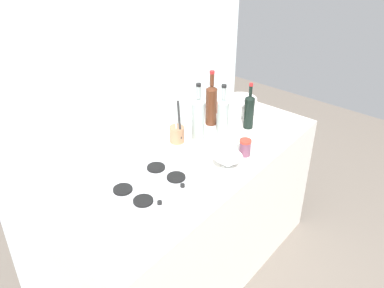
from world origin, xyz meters
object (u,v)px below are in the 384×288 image
(stovetop_hob, at_px, (150,186))
(butter_dish, at_px, (191,151))
(wine_bottle_rightmost, at_px, (211,104))
(condiment_jar_rear, at_px, (214,106))
(wine_bottle_mid_right, at_px, (249,111))
(condiment_jar_front, at_px, (245,147))
(utensil_crock, at_px, (177,133))
(wine_bottle_leftmost, at_px, (198,118))
(mixing_bowl, at_px, (228,162))
(wine_bottle_mid_left, at_px, (223,115))
(plate_stack, at_px, (241,105))

(stovetop_hob, height_order, butter_dish, butter_dish)
(wine_bottle_rightmost, xyz_separation_m, condiment_jar_rear, (0.14, 0.08, -0.10))
(wine_bottle_mid_right, height_order, condiment_jar_front, wine_bottle_mid_right)
(butter_dish, relative_size, utensil_crock, 0.56)
(condiment_jar_rear, bearing_deg, wine_bottle_rightmost, -150.57)
(wine_bottle_leftmost, height_order, utensil_crock, wine_bottle_leftmost)
(mixing_bowl, height_order, condiment_jar_front, condiment_jar_front)
(utensil_crock, distance_m, condiment_jar_front, 0.42)
(wine_bottle_mid_right, bearing_deg, wine_bottle_mid_left, 151.82)
(wine_bottle_rightmost, relative_size, condiment_jar_front, 3.69)
(wine_bottle_leftmost, bearing_deg, mixing_bowl, -114.86)
(wine_bottle_leftmost, relative_size, condiment_jar_front, 3.73)
(plate_stack, xyz_separation_m, wine_bottle_rightmost, (-0.26, 0.06, 0.09))
(mixing_bowl, bearing_deg, utensil_crock, 83.38)
(wine_bottle_leftmost, relative_size, wine_bottle_mid_left, 1.13)
(stovetop_hob, height_order, condiment_jar_rear, condiment_jar_rear)
(butter_dish, bearing_deg, utensil_crock, 67.53)
(condiment_jar_front, distance_m, condiment_jar_rear, 0.56)
(stovetop_hob, xyz_separation_m, wine_bottle_mid_right, (0.86, -0.05, 0.11))
(utensil_crock, bearing_deg, stovetop_hob, -156.82)
(wine_bottle_leftmost, height_order, condiment_jar_rear, wine_bottle_leftmost)
(plate_stack, height_order, wine_bottle_mid_right, wine_bottle_mid_right)
(stovetop_hob, distance_m, utensil_crock, 0.48)
(wine_bottle_leftmost, distance_m, condiment_jar_front, 0.34)
(utensil_crock, distance_m, condiment_jar_rear, 0.46)
(wine_bottle_mid_right, xyz_separation_m, wine_bottle_rightmost, (-0.11, 0.22, 0.03))
(plate_stack, bearing_deg, condiment_jar_rear, 129.70)
(plate_stack, relative_size, utensil_crock, 0.75)
(wine_bottle_mid_left, relative_size, utensil_crock, 1.12)
(wine_bottle_mid_left, height_order, wine_bottle_mid_right, wine_bottle_mid_left)
(butter_dish, distance_m, utensil_crock, 0.18)
(stovetop_hob, height_order, wine_bottle_rightmost, wine_bottle_rightmost)
(stovetop_hob, bearing_deg, wine_bottle_rightmost, 12.26)
(wine_bottle_rightmost, height_order, condiment_jar_front, wine_bottle_rightmost)
(plate_stack, relative_size, wine_bottle_rightmost, 0.60)
(wine_bottle_mid_left, height_order, condiment_jar_front, wine_bottle_mid_left)
(mixing_bowl, relative_size, condiment_jar_front, 1.63)
(stovetop_hob, xyz_separation_m, condiment_jar_front, (0.57, -0.21, 0.04))
(wine_bottle_mid_left, distance_m, utensil_crock, 0.31)
(plate_stack, distance_m, condiment_jar_front, 0.54)
(plate_stack, bearing_deg, wine_bottle_mid_left, -168.30)
(wine_bottle_mid_left, xyz_separation_m, condiment_jar_front, (-0.13, -0.25, -0.08))
(stovetop_hob, relative_size, wine_bottle_mid_left, 1.51)
(stovetop_hob, relative_size, wine_bottle_leftmost, 1.34)
(wine_bottle_mid_right, height_order, wine_bottle_rightmost, wine_bottle_rightmost)
(wine_bottle_leftmost, height_order, butter_dish, wine_bottle_leftmost)
(wine_bottle_mid_right, bearing_deg, butter_dish, 170.56)
(wine_bottle_mid_right, height_order, mixing_bowl, wine_bottle_mid_right)
(wine_bottle_rightmost, distance_m, condiment_jar_rear, 0.19)
(wine_bottle_mid_left, distance_m, wine_bottle_mid_right, 0.19)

